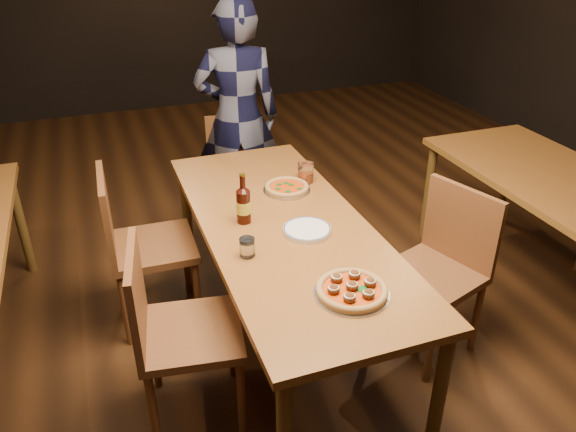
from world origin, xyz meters
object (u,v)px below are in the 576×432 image
object	(u,v)px
water_glass	(247,247)
diner	(238,117)
pizza_meatball	(352,290)
chair_end	(240,176)
amber_glass	(306,173)
plate_stack	(307,230)
beer_bottle	(244,206)
chair_main_sw	(153,245)
pizza_margherita	(287,187)
chair_main_e	(431,274)
table_main	(285,236)
chair_main_nw	(191,332)

from	to	relation	value
water_glass	diner	bearing A→B (deg)	75.81
pizza_meatball	chair_end	bearing A→B (deg)	88.41
amber_glass	plate_stack	bearing A→B (deg)	-110.84
pizza_meatball	water_glass	distance (m)	0.53
plate_stack	beer_bottle	bearing A→B (deg)	141.78
water_glass	amber_glass	xyz separation A→B (m)	(0.54, 0.64, 0.01)
chair_end	amber_glass	bearing A→B (deg)	-72.88
chair_main_sw	water_glass	bearing A→B (deg)	-150.10
plate_stack	water_glass	xyz separation A→B (m)	(-0.33, -0.10, 0.03)
pizza_margherita	amber_glass	world-z (taller)	amber_glass
chair_main_e	water_glass	distance (m)	1.01
beer_bottle	pizza_margherita	bearing A→B (deg)	39.31
table_main	chair_main_e	xyz separation A→B (m)	(0.69, -0.30, -0.20)
plate_stack	amber_glass	world-z (taller)	amber_glass
chair_end	pizza_meatball	bearing A→B (deg)	-85.32
table_main	pizza_margherita	distance (m)	0.39
pizza_meatball	amber_glass	bearing A→B (deg)	78.40
plate_stack	amber_glass	xyz separation A→B (m)	(0.20, 0.54, 0.05)
plate_stack	diner	bearing A→B (deg)	86.81
chair_main_sw	chair_end	world-z (taller)	chair_main_sw
pizza_meatball	pizza_margherita	bearing A→B (deg)	85.43
chair_main_e	amber_glass	distance (m)	0.90
chair_main_nw	water_glass	size ratio (longest dim) A/B	10.82
pizza_meatball	beer_bottle	size ratio (longest dim) A/B	1.23
table_main	amber_glass	size ratio (longest dim) A/B	17.48
chair_main_sw	amber_glass	world-z (taller)	chair_main_sw
chair_main_e	pizza_margherita	bearing A→B (deg)	-158.36
beer_bottle	pizza_meatball	bearing A→B (deg)	-71.44
chair_end	water_glass	world-z (taller)	chair_end
pizza_meatball	amber_glass	world-z (taller)	amber_glass
table_main	water_glass	world-z (taller)	water_glass
pizza_meatball	chair_main_sw	bearing A→B (deg)	121.72
pizza_margherita	plate_stack	xyz separation A→B (m)	(-0.07, -0.47, -0.01)
chair_main_e	pizza_meatball	xyz separation A→B (m)	(-0.63, -0.34, 0.30)
pizza_margherita	table_main	bearing A→B (deg)	-111.63
pizza_margherita	plate_stack	bearing A→B (deg)	-97.97
chair_main_nw	pizza_margherita	size ratio (longest dim) A/B	3.64
chair_main_e	chair_end	distance (m)	1.69
chair_main_e	amber_glass	xyz separation A→B (m)	(-0.42, 0.72, 0.33)
chair_main_nw	pizza_meatball	distance (m)	0.76
amber_glass	water_glass	bearing A→B (deg)	-130.02
chair_main_e	beer_bottle	bearing A→B (deg)	-132.48
chair_end	pizza_meatball	distance (m)	1.95
chair_main_e	chair_end	bearing A→B (deg)	-178.38
table_main	chair_end	distance (m)	1.31
beer_bottle	amber_glass	xyz separation A→B (m)	(0.46, 0.33, -0.03)
pizza_meatball	pizza_margherita	world-z (taller)	pizza_meatball
chair_main_nw	table_main	bearing A→B (deg)	-51.16
chair_end	pizza_meatball	world-z (taller)	chair_end
table_main	pizza_margherita	world-z (taller)	pizza_margherita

